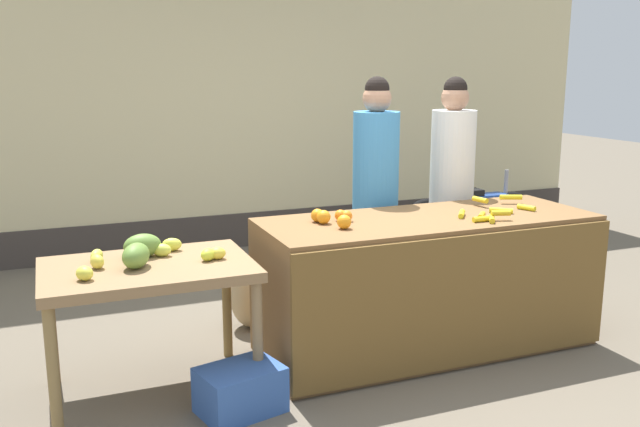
% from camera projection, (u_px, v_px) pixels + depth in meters
% --- Properties ---
extents(ground_plane, '(24.00, 24.00, 0.00)m').
position_uv_depth(ground_plane, '(380.00, 353.00, 4.58)').
color(ground_plane, '#665B4C').
extents(market_wall_back, '(8.18, 0.23, 3.43)m').
position_uv_depth(market_wall_back, '(245.00, 86.00, 7.08)').
color(market_wall_back, beige).
rests_on(market_wall_back, ground).
extents(fruit_stall_counter, '(2.24, 0.85, 0.91)m').
position_uv_depth(fruit_stall_counter, '(428.00, 283.00, 4.59)').
color(fruit_stall_counter, brown).
rests_on(fruit_stall_counter, ground).
extents(side_table_wooden, '(1.17, 0.79, 0.78)m').
position_uv_depth(side_table_wooden, '(148.00, 280.00, 3.89)').
color(side_table_wooden, olive).
rests_on(side_table_wooden, ground).
extents(banana_bunch_pile, '(0.71, 0.57, 0.07)m').
position_uv_depth(banana_bunch_pile, '(493.00, 210.00, 4.59)').
color(banana_bunch_pile, yellow).
rests_on(banana_bunch_pile, fruit_stall_counter).
extents(orange_pile, '(0.26, 0.32, 0.09)m').
position_uv_depth(orange_pile, '(333.00, 217.00, 4.30)').
color(orange_pile, orange).
rests_on(orange_pile, fruit_stall_counter).
extents(mango_papaya_pile, '(0.85, 0.53, 0.14)m').
position_uv_depth(mango_papaya_pile, '(143.00, 252.00, 3.91)').
color(mango_papaya_pile, '#DBDD45').
rests_on(mango_papaya_pile, side_table_wooden).
extents(vendor_woman_blue_shirt, '(0.34, 0.34, 1.81)m').
position_uv_depth(vendor_woman_blue_shirt, '(375.00, 199.00, 5.08)').
color(vendor_woman_blue_shirt, '#33333D').
rests_on(vendor_woman_blue_shirt, ground).
extents(vendor_woman_white_shirt, '(0.34, 0.34, 1.80)m').
position_uv_depth(vendor_woman_white_shirt, '(451.00, 193.00, 5.33)').
color(vendor_woman_white_shirt, '#33333D').
rests_on(vendor_woman_white_shirt, ground).
extents(parked_motorcycle, '(1.60, 0.18, 0.88)m').
position_uv_depth(parked_motorcycle, '(468.00, 220.00, 6.73)').
color(parked_motorcycle, black).
rests_on(parked_motorcycle, ground).
extents(produce_crate, '(0.50, 0.42, 0.26)m').
position_uv_depth(produce_crate, '(240.00, 390.00, 3.77)').
color(produce_crate, '#3359A5').
rests_on(produce_crate, ground).
extents(produce_sack, '(0.44, 0.41, 0.54)m').
position_uv_depth(produce_sack, '(252.00, 291.00, 4.99)').
color(produce_sack, tan).
rests_on(produce_sack, ground).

